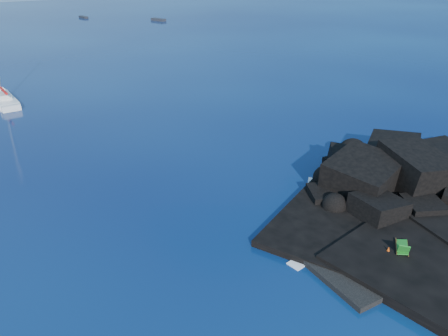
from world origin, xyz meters
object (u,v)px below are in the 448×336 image
at_px(distant_boat_a, 84,18).
at_px(sailboat, 5,103).
at_px(sunbather, 367,255).
at_px(marker_cone, 388,251).
at_px(deck_chair, 403,244).
at_px(distant_boat_b, 159,21).

bearing_deg(distant_boat_a, sailboat, -120.58).
relative_size(sunbather, distant_boat_a, 0.39).
bearing_deg(marker_cone, distant_boat_a, 78.21).
relative_size(sailboat, deck_chair, 6.48).
xyz_separation_m(sailboat, distant_boat_b, (53.81, 60.51, 0.00)).
xyz_separation_m(deck_chair, distant_boat_a, (25.66, 127.43, -0.95)).
height_order(sailboat, distant_boat_a, sailboat).
bearing_deg(deck_chair, distant_boat_a, 41.97).
distance_m(deck_chair, distant_boat_b, 115.60).
xyz_separation_m(marker_cone, distant_boat_a, (26.54, 127.11, -0.62)).
bearing_deg(sunbather, distant_boat_a, 43.79).
xyz_separation_m(marker_cone, distant_boat_b, (41.94, 107.73, -0.62)).
relative_size(sailboat, marker_cone, 20.75).
relative_size(sunbather, marker_cone, 2.90).
bearing_deg(deck_chair, distant_boat_b, 32.54).
bearing_deg(marker_cone, deck_chair, -20.23).
relative_size(deck_chair, distant_boat_b, 0.35).
bearing_deg(sunbather, marker_cone, -57.81).
relative_size(sailboat, distant_boat_b, 2.25).
relative_size(deck_chair, marker_cone, 3.20).
height_order(deck_chair, marker_cone, deck_chair).
distance_m(deck_chair, distant_boat_a, 129.99).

